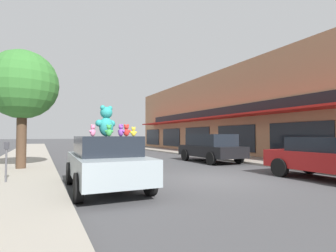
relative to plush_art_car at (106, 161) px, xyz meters
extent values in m
plane|color=#424244|center=(3.79, -0.01, -0.84)|extent=(260.00, 260.00, 0.00)
cube|color=gray|center=(10.30, -0.01, -0.78)|extent=(3.19, 90.00, 0.12)
cube|color=tan|center=(18.31, 8.15, 2.77)|extent=(12.81, 39.03, 7.22)
cube|color=red|center=(11.07, 8.15, 2.23)|extent=(1.65, 32.79, 0.12)
cube|color=black|center=(11.85, 8.15, 2.78)|extent=(0.08, 31.23, 0.70)
cube|color=black|center=(11.86, 2.57, 0.56)|extent=(0.06, 4.24, 2.00)
cube|color=black|center=(11.86, 8.15, 0.56)|extent=(0.06, 4.24, 2.00)
cube|color=black|center=(11.86, 13.73, 0.56)|extent=(0.06, 4.24, 2.00)
cube|color=black|center=(11.86, 19.30, 0.56)|extent=(0.06, 4.24, 2.00)
cube|color=black|center=(11.86, 24.88, 0.56)|extent=(0.06, 4.24, 2.00)
cube|color=#8C999E|center=(0.00, 0.00, -0.15)|extent=(1.96, 4.37, 0.66)
cube|color=black|center=(0.00, 0.00, 0.46)|extent=(1.69, 2.42, 0.56)
cylinder|color=black|center=(-0.88, 1.36, -0.48)|extent=(0.22, 0.72, 0.72)
cylinder|color=black|center=(0.94, 1.32, -0.48)|extent=(0.22, 0.72, 0.72)
cylinder|color=black|center=(-0.94, -1.32, -0.48)|extent=(0.22, 0.72, 0.72)
cylinder|color=black|center=(0.88, -1.36, -0.48)|extent=(0.22, 0.72, 0.72)
ellipsoid|color=teal|center=(0.07, 0.31, 1.04)|extent=(0.57, 0.54, 0.60)
sphere|color=teal|center=(0.07, 0.31, 1.48)|extent=(0.49, 0.49, 0.38)
sphere|color=teal|center=(0.20, 0.36, 1.63)|extent=(0.21, 0.21, 0.16)
sphere|color=teal|center=(-0.05, 0.26, 1.63)|extent=(0.21, 0.21, 0.16)
sphere|color=#47CDC6|center=(0.01, 0.46, 1.46)|extent=(0.19, 0.19, 0.14)
sphere|color=teal|center=(0.28, 0.44, 1.14)|extent=(0.29, 0.29, 0.22)
sphere|color=teal|center=(-0.16, 0.25, 1.14)|extent=(0.29, 0.29, 0.22)
ellipsoid|color=purple|center=(0.29, -0.57, 0.85)|extent=(0.20, 0.21, 0.22)
sphere|color=purple|center=(0.29, -0.57, 1.01)|extent=(0.18, 0.18, 0.14)
sphere|color=purple|center=(0.32, -0.62, 1.06)|extent=(0.08, 0.08, 0.06)
sphere|color=purple|center=(0.27, -0.53, 1.06)|extent=(0.08, 0.08, 0.06)
sphere|color=#BA67ED|center=(0.34, -0.55, 1.00)|extent=(0.07, 0.07, 0.05)
sphere|color=purple|center=(0.34, -0.65, 0.89)|extent=(0.11, 0.11, 0.08)
sphere|color=purple|center=(0.26, -0.49, 0.89)|extent=(0.11, 0.11, 0.08)
ellipsoid|color=pink|center=(-0.41, -0.09, 0.85)|extent=(0.21, 0.21, 0.21)
sphere|color=pink|center=(-0.41, -0.09, 1.00)|extent=(0.19, 0.19, 0.13)
sphere|color=pink|center=(-0.37, -0.06, 1.05)|extent=(0.08, 0.08, 0.06)
sphere|color=pink|center=(-0.44, -0.12, 1.05)|extent=(0.08, 0.08, 0.06)
sphere|color=#FFA3DA|center=(-0.45, -0.05, 0.99)|extent=(0.07, 0.07, 0.05)
sphere|color=pink|center=(-0.35, -0.03, 0.88)|extent=(0.11, 0.11, 0.08)
sphere|color=pink|center=(-0.48, -0.14, 0.88)|extent=(0.11, 0.11, 0.08)
ellipsoid|color=red|center=(0.68, 0.16, 0.86)|extent=(0.23, 0.21, 0.24)
sphere|color=red|center=(0.68, 0.16, 1.03)|extent=(0.19, 0.19, 0.15)
sphere|color=red|center=(0.73, 0.14, 1.09)|extent=(0.08, 0.08, 0.06)
sphere|color=red|center=(0.63, 0.18, 1.09)|extent=(0.08, 0.08, 0.06)
sphere|color=#FF4741|center=(0.70, 0.22, 1.02)|extent=(0.07, 0.07, 0.06)
sphere|color=red|center=(0.77, 0.14, 0.90)|extent=(0.11, 0.11, 0.09)
sphere|color=red|center=(0.60, 0.21, 0.90)|extent=(0.11, 0.11, 0.09)
ellipsoid|color=green|center=(0.00, -0.36, 0.85)|extent=(0.21, 0.19, 0.21)
sphere|color=green|center=(0.00, -0.36, 1.00)|extent=(0.18, 0.18, 0.13)
sphere|color=green|center=(0.05, -0.38, 1.05)|extent=(0.07, 0.07, 0.06)
sphere|color=green|center=(-0.04, -0.34, 1.05)|extent=(0.07, 0.07, 0.06)
sphere|color=#5ADA6D|center=(0.03, -0.31, 0.99)|extent=(0.07, 0.07, 0.05)
sphere|color=green|center=(0.08, -0.38, 0.88)|extent=(0.10, 0.10, 0.08)
sphere|color=green|center=(-0.07, -0.31, 0.88)|extent=(0.10, 0.10, 0.08)
ellipsoid|color=yellow|center=(0.67, -0.58, 0.83)|extent=(0.15, 0.13, 0.17)
sphere|color=yellow|center=(0.67, -0.58, 0.95)|extent=(0.13, 0.13, 0.11)
sphere|color=yellow|center=(0.71, -0.59, 0.99)|extent=(0.05, 0.05, 0.05)
sphere|color=yellow|center=(0.63, -0.57, 0.99)|extent=(0.05, 0.05, 0.05)
sphere|color=#FFFF4D|center=(0.68, -0.54, 0.94)|extent=(0.05, 0.05, 0.04)
sphere|color=yellow|center=(0.74, -0.58, 0.86)|extent=(0.07, 0.07, 0.06)
sphere|color=yellow|center=(0.60, -0.56, 0.86)|extent=(0.07, 0.07, 0.06)
ellipsoid|color=white|center=(0.18, 0.79, 0.85)|extent=(0.21, 0.22, 0.22)
sphere|color=white|center=(0.18, 0.79, 1.02)|extent=(0.19, 0.19, 0.14)
sphere|color=white|center=(0.20, 0.84, 1.07)|extent=(0.08, 0.08, 0.06)
sphere|color=white|center=(0.15, 0.75, 1.07)|extent=(0.08, 0.08, 0.06)
sphere|color=white|center=(0.12, 0.82, 1.01)|extent=(0.07, 0.07, 0.05)
sphere|color=white|center=(0.20, 0.88, 0.89)|extent=(0.11, 0.11, 0.08)
sphere|color=white|center=(0.13, 0.72, 0.89)|extent=(0.11, 0.11, 0.08)
cube|color=maroon|center=(7.51, -1.91, -0.15)|extent=(1.81, 4.24, 0.66)
cube|color=black|center=(7.51, -1.91, 0.44)|extent=(1.60, 2.32, 0.52)
cylinder|color=black|center=(6.62, -0.59, -0.48)|extent=(0.20, 0.72, 0.72)
cylinder|color=black|center=(8.40, -0.59, -0.48)|extent=(0.20, 0.72, 0.72)
cube|color=black|center=(7.51, 5.27, -0.17)|extent=(1.98, 4.53, 0.62)
cube|color=black|center=(7.51, 5.27, 0.49)|extent=(1.74, 3.07, 0.70)
cylinder|color=black|center=(6.54, 6.68, -0.48)|extent=(0.20, 0.72, 0.72)
cylinder|color=black|center=(8.48, 6.68, -0.48)|extent=(0.20, 0.72, 0.72)
cylinder|color=black|center=(6.54, 3.87, -0.48)|extent=(0.20, 0.72, 0.72)
cylinder|color=black|center=(8.48, 3.87, -0.48)|extent=(0.20, 0.72, 0.72)
cylinder|color=#473323|center=(-2.55, 5.73, 0.53)|extent=(0.42, 0.42, 2.49)
sphere|color=#33702D|center=(-2.55, 5.73, 3.10)|extent=(3.14, 3.14, 3.14)
cylinder|color=#4C4C51|center=(-2.75, 1.92, -0.20)|extent=(0.06, 0.06, 1.05)
cube|color=#2D2D33|center=(-2.75, 1.92, 0.44)|extent=(0.14, 0.10, 0.22)
camera|label=1|loc=(-1.77, -7.89, 0.76)|focal=28.00mm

